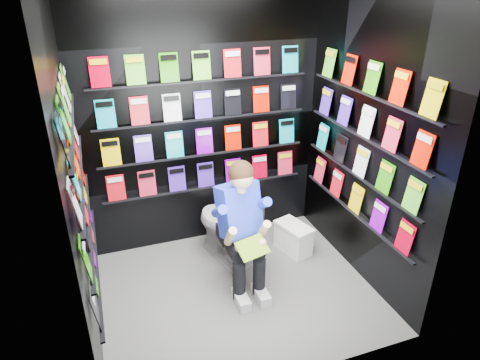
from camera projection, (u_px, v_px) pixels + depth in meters
name	position (u px, v px, depth m)	size (l,w,h in m)	color
floor	(237.00, 291.00, 3.91)	(2.40, 2.40, 0.00)	#565654
wall_back	(203.00, 123.00, 4.19)	(2.40, 0.04, 2.60)	black
wall_front	(292.00, 224.00, 2.50)	(2.40, 0.04, 2.60)	black
wall_left	(74.00, 183.00, 2.98)	(0.04, 2.00, 2.60)	black
wall_right	(367.00, 142.00, 3.71)	(0.04, 2.00, 2.60)	black
comics_back	(204.00, 123.00, 4.17)	(2.10, 0.06, 1.37)	#D32542
comics_left	(79.00, 182.00, 2.99)	(0.06, 1.70, 1.37)	#D32542
comics_right	(364.00, 142.00, 3.70)	(0.06, 1.70, 1.37)	#D32542
toilet	(226.00, 225.00, 4.24)	(0.42, 0.75, 0.73)	white
longbox	(293.00, 239.00, 4.42)	(0.21, 0.38, 0.28)	white
longbox_lid	(294.00, 226.00, 4.36)	(0.23, 0.40, 0.03)	white
reader	(238.00, 210.00, 3.75)	(0.49, 0.71, 1.31)	blue
held_comic	(252.00, 248.00, 3.53)	(0.27, 0.01, 0.19)	#1B9722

